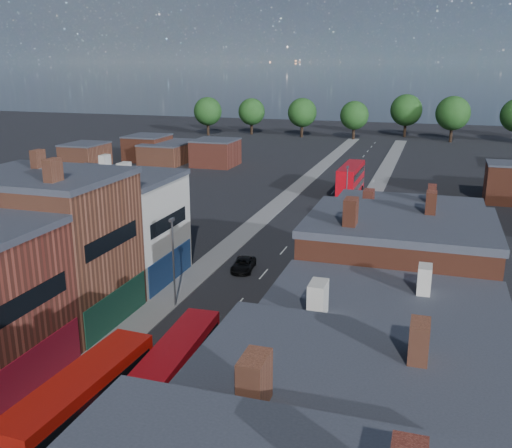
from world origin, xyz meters
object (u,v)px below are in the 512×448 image
Objects in this scene: bus_2 at (351,180)px; car_2 at (243,265)px; car_3 at (326,211)px; bus_1 at (178,371)px; bus_0 at (83,410)px.

car_2 is at bearing -97.39° from bus_2.
car_2 is 25.32m from car_3.
bus_1 reaches higher than car_2.
bus_0 is 29.92m from car_2.
bus_0 is 2.45× the size of car_2.
car_3 is at bearing -96.40° from bus_2.
bus_1 is (3.00, 5.75, -0.23)m from bus_0.
car_3 is (-1.61, -12.49, -2.18)m from bus_2.
bus_2 is at bearing 74.50° from car_2.
car_2 is 1.12× the size of car_3.
bus_0 is 54.99m from car_3.
car_3 is at bearing 87.27° from bus_1.
bus_2 is at bearing 89.14° from bus_0.
bus_2 reaches higher than bus_1.
car_3 is (3.03, 54.87, -1.97)m from bus_0.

